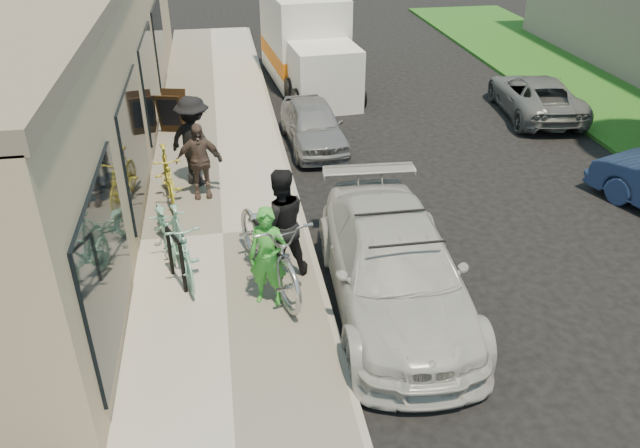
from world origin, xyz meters
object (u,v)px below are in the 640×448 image
woman_rider (268,257)px  cruiser_bike_c (168,176)px  tandem_bike (269,245)px  bystander_a (194,141)px  man_standing (280,223)px  cruiser_bike_a (181,245)px  bike_rack (176,254)px  sedan_white (394,267)px  sedan_silver (313,124)px  far_car_gray (535,95)px  cruiser_bike_b (165,224)px  moving_truck (307,46)px  sandwich_board (172,112)px  bystander_b (199,161)px

woman_rider → cruiser_bike_c: (-1.68, 3.73, -0.27)m
tandem_bike → bystander_a: (-1.18, 3.91, 0.28)m
man_standing → cruiser_bike_c: bearing=-64.2°
man_standing → cruiser_bike_a: size_ratio=1.00×
bike_rack → bystander_a: bystander_a is taller
sedan_white → tandem_bike: bearing=161.4°
sedan_white → bystander_a: (-3.05, 4.64, 0.40)m
cruiser_bike_a → bystander_a: (0.22, 3.46, 0.40)m
sedan_silver → tandem_bike: (-1.63, -5.89, 0.28)m
far_car_gray → cruiser_bike_b: bearing=37.6°
cruiser_bike_b → cruiser_bike_c: 1.81m
tandem_bike → woman_rider: (-0.06, -0.53, 0.13)m
cruiser_bike_a → cruiser_bike_b: size_ratio=1.13×
sedan_silver → far_car_gray: bearing=8.4°
moving_truck → woman_rider: 11.73m
sedan_white → moving_truck: (0.36, 11.70, 0.51)m
sandwich_board → cruiser_bike_c: 3.87m
sandwich_board → far_car_gray: sandwich_board is taller
sandwich_board → cruiser_bike_b: (0.10, -5.67, -0.09)m
tandem_bike → cruiser_bike_a: (-1.40, 0.44, -0.12)m
tandem_bike → cruiser_bike_a: size_ratio=1.39×
tandem_bike → bystander_b: size_ratio=1.65×
sedan_white → bystander_b: bystander_b is taller
bystander_a → moving_truck: bearing=-77.7°
woman_rider → moving_truck: bearing=99.1°
sandwich_board → woman_rider: (1.76, -7.60, 0.29)m
moving_truck → cruiser_bike_a: size_ratio=3.03×
sandwich_board → cruiser_bike_c: cruiser_bike_c is taller
cruiser_bike_b → cruiser_bike_c: size_ratio=0.92×
bike_rack → bystander_b: (0.39, 3.07, 0.24)m
sedan_silver → bystander_a: 3.49m
moving_truck → bystander_a: (-3.41, -7.06, -0.10)m
bystander_b → bike_rack: bearing=-100.1°
cruiser_bike_c → bystander_b: bearing=-2.5°
sedan_silver → bystander_b: 3.80m
tandem_bike → man_standing: man_standing is taller
sedan_silver → bystander_b: bystander_b is taller
far_car_gray → cruiser_bike_b: 11.34m
sedan_white → moving_truck: moving_truck is taller
moving_truck → cruiser_bike_b: bearing=-117.3°
sedan_silver → bystander_a: (-2.81, -1.98, 0.55)m
man_standing → cruiser_bike_c: (-1.96, 2.97, -0.40)m
sandwich_board → moving_truck: (4.05, 3.89, 0.54)m
cruiser_bike_b → bystander_a: bearing=65.1°
sedan_white → cruiser_bike_a: (-3.27, 1.18, 0.01)m
bike_rack → cruiser_bike_c: size_ratio=0.51×
far_car_gray → cruiser_bike_a: size_ratio=2.11×
tandem_bike → cruiser_bike_c: tandem_bike is taller
bike_rack → tandem_bike: bearing=-7.7°
moving_truck → woman_rider: moving_truck is taller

